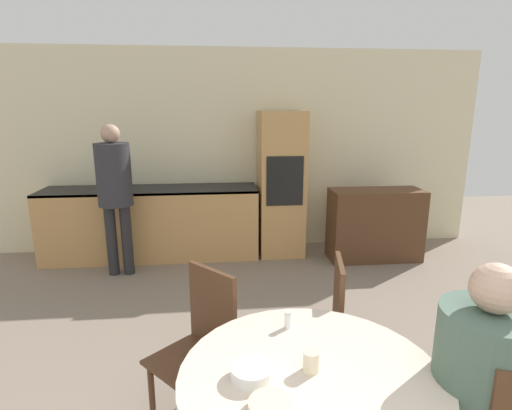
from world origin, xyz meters
TOP-DOWN VIEW (x-y plane):
  - wall_back at (0.00, 5.40)m, footprint 6.52×0.05m
  - kitchen_counter at (-1.09, 5.06)m, footprint 2.64×0.60m
  - oven_unit at (0.55, 5.07)m, footprint 0.56×0.59m
  - sideboard at (1.69, 4.71)m, footprint 1.13×0.45m
  - chair_far_left at (-0.38, 2.21)m, footprint 0.57×0.57m
  - chair_far_right at (0.37, 2.33)m, footprint 0.48×0.48m
  - person_seated at (0.80, 1.41)m, footprint 0.39×0.47m
  - person_standing at (-1.38, 4.53)m, footprint 0.37×0.37m
  - cup at (0.11, 1.56)m, footprint 0.07×0.07m
  - bowl_near at (-0.09, 1.35)m, footprint 0.17×0.17m
  - bowl_centre at (-0.14, 1.54)m, footprint 0.18×0.18m
  - salt_shaker at (0.07, 1.91)m, footprint 0.03×0.03m

SIDE VIEW (x-z plane):
  - sideboard at x=1.69m, z-range 0.00..0.89m
  - kitchen_counter at x=-1.09m, z-range 0.01..0.90m
  - chair_far_left at x=-0.38m, z-range 0.06..1.01m
  - chair_far_right at x=0.37m, z-range 0.06..1.01m
  - person_seated at x=0.80m, z-range 0.09..1.38m
  - bowl_near at x=-0.09m, z-range 0.78..0.81m
  - bowl_centre at x=-0.14m, z-range 0.78..0.83m
  - salt_shaker at x=0.07m, z-range 0.78..0.86m
  - cup at x=0.11m, z-range 0.78..0.87m
  - oven_unit at x=0.55m, z-range 0.00..1.83m
  - person_standing at x=-1.38m, z-range 0.20..1.89m
  - wall_back at x=0.00m, z-range 0.00..2.60m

